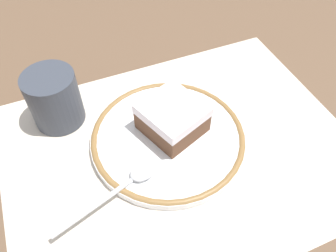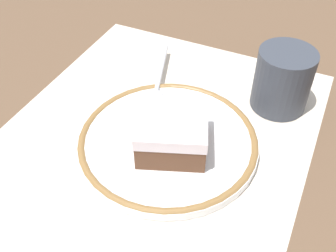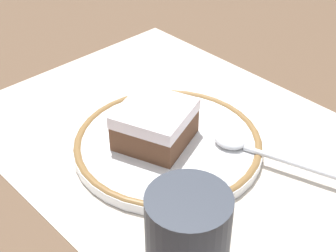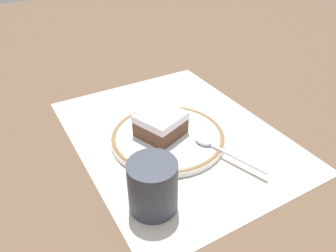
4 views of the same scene
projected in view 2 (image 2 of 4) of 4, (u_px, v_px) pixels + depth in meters
The scene contains 6 objects.
ground_plane at pixel (148, 146), 0.47m from camera, with size 2.40×2.40×0.00m, color brown.
placemat at pixel (148, 146), 0.47m from camera, with size 0.46×0.35×0.00m, color beige.
plate at pixel (168, 141), 0.46m from camera, with size 0.21×0.21×0.01m.
cake_slice at pixel (173, 131), 0.44m from camera, with size 0.09×0.10×0.04m.
spoon at pixel (156, 89), 0.52m from camera, with size 0.14×0.06×0.01m.
cup at pixel (282, 83), 0.50m from camera, with size 0.07×0.07×0.08m.
Camera 2 is at (-0.28, -0.16, 0.34)m, focal length 43.15 mm.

